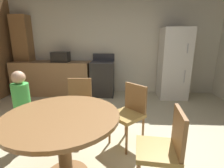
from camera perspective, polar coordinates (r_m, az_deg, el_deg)
name	(u,v)px	position (r m, az deg, el deg)	size (l,w,h in m)	color
ground_plane	(101,155)	(2.43, -3.88, -22.82)	(14.00, 14.00, 0.00)	beige
wall_back	(113,44)	(4.82, 0.38, 13.30)	(5.96, 0.12, 2.70)	silver
kitchen_counter	(53,78)	(4.92, -19.42, 1.90)	(2.07, 0.60, 0.90)	#9E754C
pantry_column	(25,55)	(5.36, -27.39, 8.61)	(0.44, 0.36, 2.10)	olive
oven_range	(103,78)	(4.56, -3.15, 1.99)	(0.60, 0.60, 1.10)	#2D2B28
refrigerator	(174,64)	(4.59, 20.08, 6.43)	(0.68, 0.68, 1.76)	white
microwave	(61,57)	(4.73, -16.91, 8.75)	(0.44, 0.32, 0.26)	black
dining_table	(63,129)	(1.85, -16.26, -14.32)	(1.16, 1.16, 0.76)	olive
chair_northeast	(130,111)	(2.44, 6.03, -8.93)	(0.57, 0.57, 0.87)	olive
chair_east	(165,146)	(1.78, 17.31, -19.42)	(0.43, 0.43, 0.87)	olive
chair_north	(79,102)	(2.79, -10.94, -6.01)	(0.43, 0.43, 0.87)	olive
person_child	(23,108)	(2.62, -27.89, -7.13)	(0.31, 0.31, 1.09)	#665B51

